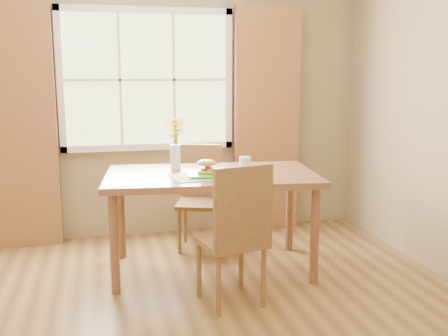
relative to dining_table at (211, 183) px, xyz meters
name	(u,v)px	position (x,y,z in m)	size (l,w,h in m)	color
room	(176,111)	(-0.39, -0.82, 0.64)	(4.24, 3.84, 2.74)	olive
window	(147,80)	(-0.39, 1.06, 0.79)	(1.62, 0.06, 1.32)	beige
curtain_left	(18,126)	(-1.54, 0.96, 0.39)	(0.65, 0.08, 2.20)	maroon
curtain_right	(267,121)	(0.76, 0.96, 0.39)	(0.65, 0.08, 2.20)	maroon
dining_table	(211,183)	(0.00, 0.00, 0.00)	(1.72, 1.09, 0.80)	brown
chair_near	(236,230)	(0.02, -0.70, -0.17)	(0.49, 0.49, 0.99)	brown
chair_far	(200,192)	(0.03, 0.61, -0.21)	(0.49, 0.49, 0.92)	brown
placemat	(202,177)	(-0.10, -0.13, 0.09)	(0.45, 0.33, 0.01)	beige
plate	(205,175)	(-0.08, -0.13, 0.09)	(0.25, 0.25, 0.01)	#50BB2E
croissant_sandwich	(207,167)	(-0.06, -0.15, 0.16)	(0.19, 0.16, 0.12)	gold
water_glass	(245,166)	(0.25, -0.09, 0.15)	(0.09, 0.09, 0.13)	silver
flower_vase	(175,137)	(-0.25, 0.21, 0.35)	(0.17, 0.17, 0.42)	silver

